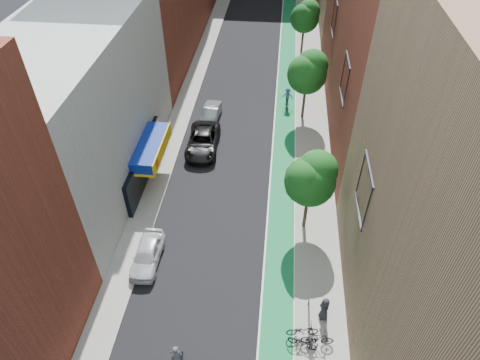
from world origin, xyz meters
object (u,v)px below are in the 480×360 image
(parked_car_black, at_px, (203,141))
(cyclist_lane_far, at_px, (287,98))
(pedestrian, at_px, (325,309))
(parked_car_white, at_px, (147,254))
(parked_car_silver, at_px, (211,114))
(cyclist_lane_mid, at_px, (292,175))
(cyclist_lane_near, at_px, (292,173))

(parked_car_black, relative_size, cyclist_lane_far, 2.78)
(cyclist_lane_far, height_order, pedestrian, cyclist_lane_far)
(parked_car_white, xyz_separation_m, pedestrian, (11.23, -3.05, 0.31))
(parked_car_white, height_order, pedestrian, pedestrian)
(parked_car_black, bearing_deg, parked_car_white, -99.32)
(parked_car_silver, bearing_deg, parked_car_white, -91.64)
(parked_car_silver, bearing_deg, pedestrian, -60.45)
(parked_car_black, bearing_deg, cyclist_lane_far, 44.87)
(parked_car_black, distance_m, cyclist_lane_mid, 8.59)
(parked_car_white, distance_m, cyclist_lane_far, 21.83)
(cyclist_lane_far, bearing_deg, cyclist_lane_mid, 98.09)
(parked_car_black, height_order, parked_car_silver, parked_car_black)
(parked_car_white, xyz_separation_m, cyclist_lane_far, (8.70, 20.01, 0.21))
(cyclist_lane_far, xyz_separation_m, pedestrian, (2.53, -23.06, 0.10))
(parked_car_white, relative_size, cyclist_lane_mid, 1.90)
(parked_car_silver, distance_m, cyclist_lane_far, 7.76)
(pedestrian, bearing_deg, parked_car_silver, -167.80)
(parked_car_white, height_order, cyclist_lane_far, cyclist_lane_far)
(parked_car_white, distance_m, parked_car_black, 12.52)
(parked_car_black, bearing_deg, parked_car_silver, 87.86)
(parked_car_silver, bearing_deg, parked_car_black, -86.35)
(parked_car_white, bearing_deg, pedestrian, -15.82)
(cyclist_lane_near, xyz_separation_m, cyclist_lane_mid, (0.00, -0.12, -0.10))
(parked_car_black, height_order, cyclist_lane_near, cyclist_lane_near)
(parked_car_black, relative_size, pedestrian, 3.28)
(cyclist_lane_near, bearing_deg, parked_car_black, -39.66)
(parked_car_white, bearing_deg, cyclist_lane_far, 65.86)
(cyclist_lane_mid, bearing_deg, parked_car_silver, -41.87)
(parked_car_silver, xyz_separation_m, cyclist_lane_near, (7.70, -8.16, 0.31))
(parked_car_black, bearing_deg, cyclist_lane_mid, -28.21)
(cyclist_lane_mid, xyz_separation_m, pedestrian, (1.93, -11.67, 0.13))
(parked_car_black, relative_size, cyclist_lane_mid, 2.61)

